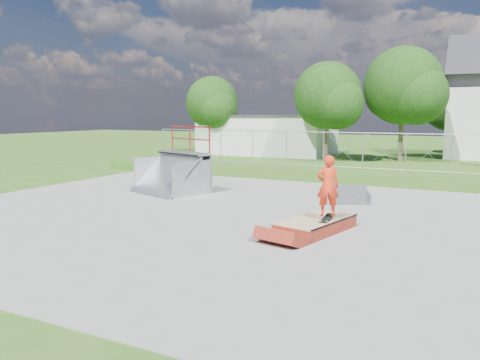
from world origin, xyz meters
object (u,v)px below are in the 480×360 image
(grind_box, at_px, (316,226))
(skater, at_px, (328,188))
(flat_bank_ramp, at_px, (348,196))
(quarter_pipe, at_px, (169,160))

(grind_box, xyz_separation_m, skater, (0.31, -0.02, 1.05))
(grind_box, relative_size, flat_bank_ramp, 1.65)
(grind_box, distance_m, quarter_pipe, 8.12)
(quarter_pipe, xyz_separation_m, flat_bank_ramp, (6.96, 1.32, -1.11))
(flat_bank_ramp, bearing_deg, grind_box, -106.52)
(flat_bank_ramp, relative_size, skater, 1.00)
(skater, bearing_deg, flat_bank_ramp, -107.30)
(quarter_pipe, height_order, flat_bank_ramp, quarter_pipe)
(quarter_pipe, distance_m, flat_bank_ramp, 7.17)
(grind_box, bearing_deg, quarter_pipe, 168.01)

